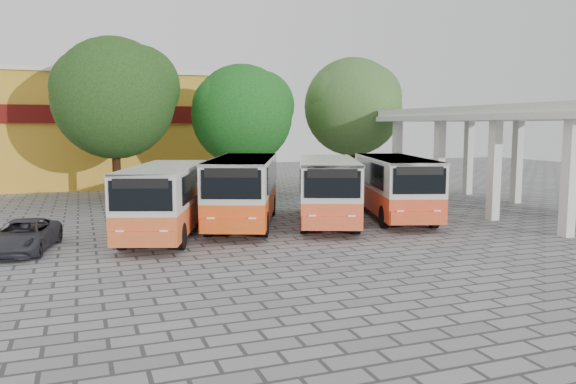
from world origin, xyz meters
name	(u,v)px	position (x,y,z in m)	size (l,w,h in m)	color
ground	(363,238)	(0.00, 0.00, 0.00)	(90.00, 90.00, 0.00)	slate
terminal_shelter	(509,116)	(10.50, 4.00, 4.91)	(6.80, 15.80, 5.40)	silver
shophouse_block	(71,129)	(-11.00, 25.99, 4.16)	(20.40, 10.40, 8.30)	gold
bus_far_left	(165,196)	(-7.26, 3.21, 1.64)	(4.86, 8.40, 2.84)	#DF5A29
bus_centre_left	(243,186)	(-3.63, 4.51, 1.75)	(5.48, 8.98, 3.03)	#EE5314
bus_centre_right	(328,186)	(0.15, 3.77, 1.70)	(5.29, 8.70, 2.93)	#E9552B
bus_far_right	(395,183)	(3.70, 3.78, 1.70)	(4.78, 8.65, 2.94)	#E74920
tree_left	(116,94)	(-8.32, 15.30, 6.27)	(7.47, 7.11, 9.59)	#321B0C
tree_middle	(243,112)	(-0.70, 14.82, 5.30)	(6.65, 6.33, 8.26)	#4B301A
tree_right	(354,104)	(7.27, 15.31, 5.93)	(6.98, 6.65, 9.04)	#2E2316
parked_car	(23,236)	(-12.41, 2.12, 0.56)	(1.86, 4.03, 1.12)	#2A2931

